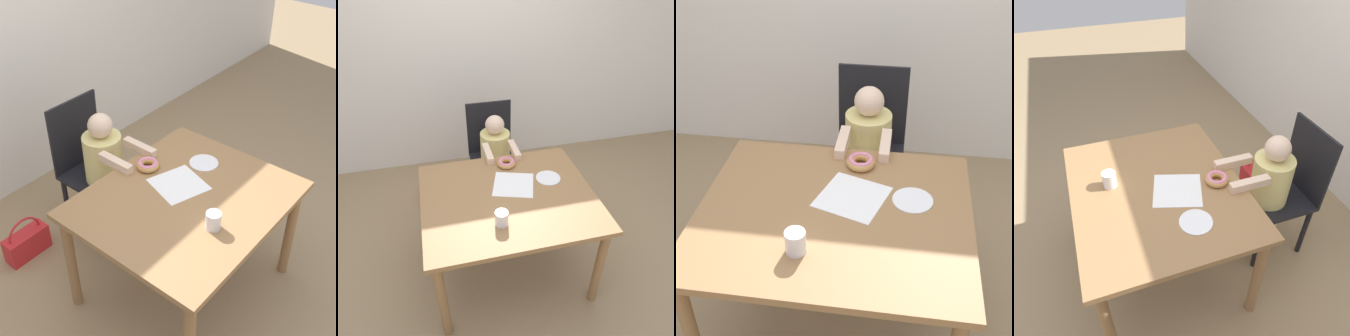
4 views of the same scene
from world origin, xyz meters
TOP-DOWN VIEW (x-y plane):
  - ground_plane at (0.00, 0.00)m, footprint 12.00×12.00m
  - dining_table at (0.00, 0.00)m, footprint 1.15×0.97m
  - chair at (0.07, 0.86)m, footprint 0.41×0.44m
  - child_figure at (0.07, 0.73)m, footprint 0.26×0.48m
  - donut at (0.07, 0.34)m, footprint 0.14×0.14m
  - napkin at (0.06, 0.10)m, footprint 0.35×0.35m
  - handbag at (-0.46, 0.99)m, footprint 0.31×0.12m
  - cup at (-0.10, -0.25)m, footprint 0.08×0.08m
  - plate at (0.32, 0.11)m, footprint 0.18×0.18m

SIDE VIEW (x-z plane):
  - ground_plane at x=0.00m, z-range 0.00..0.00m
  - handbag at x=-0.46m, z-range -0.05..0.26m
  - child_figure at x=0.07m, z-range 0.00..0.95m
  - chair at x=0.07m, z-range 0.01..0.97m
  - dining_table at x=0.00m, z-range 0.27..1.00m
  - napkin at x=0.06m, z-range 0.73..0.73m
  - plate at x=0.32m, z-range 0.73..0.73m
  - donut at x=0.07m, z-range 0.73..0.78m
  - cup at x=-0.10m, z-range 0.73..0.82m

